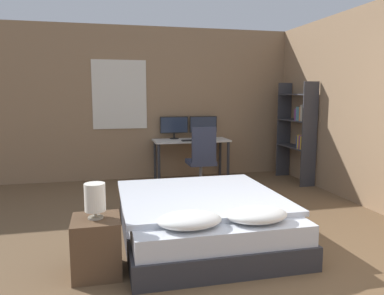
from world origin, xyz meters
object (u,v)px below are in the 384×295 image
(computer_mouse, at_px, (210,139))
(bookshelf, at_px, (299,127))
(bed, at_px, (203,218))
(office_chair, at_px, (202,165))
(nightstand, at_px, (97,246))
(desk, at_px, (191,145))
(monitor_left, at_px, (174,126))
(monitor_right, at_px, (203,125))
(bedside_lamp, at_px, (95,198))
(keyboard, at_px, (194,140))

(computer_mouse, bearing_deg, bookshelf, -16.70)
(bed, distance_m, office_chair, 2.18)
(nightstand, height_order, desk, desk)
(monitor_left, height_order, computer_mouse, monitor_left)
(monitor_right, bearing_deg, desk, -145.92)
(nightstand, relative_size, office_chair, 0.48)
(bed, distance_m, monitor_right, 3.13)
(nightstand, distance_m, computer_mouse, 3.67)
(bookshelf, bearing_deg, monitor_left, 158.40)
(bedside_lamp, bearing_deg, keyboard, 62.80)
(nightstand, distance_m, desk, 3.67)
(bedside_lamp, height_order, keyboard, bedside_lamp)
(nightstand, bearing_deg, desk, 64.10)
(bedside_lamp, xyz_separation_m, keyboard, (1.59, 3.10, 0.07))
(nightstand, relative_size, keyboard, 1.19)
(bedside_lamp, relative_size, office_chair, 0.30)
(desk, height_order, bookshelf, bookshelf)
(nightstand, distance_m, bookshelf, 4.34)
(monitor_right, relative_size, computer_mouse, 7.29)
(office_chair, relative_size, bookshelf, 0.59)
(bedside_lamp, distance_m, desk, 3.65)
(office_chair, bearing_deg, desk, 91.96)
(monitor_left, height_order, bookshelf, bookshelf)
(bedside_lamp, bearing_deg, nightstand, 26.57)
(monitor_right, bearing_deg, bookshelf, -28.41)
(monitor_right, height_order, bookshelf, bookshelf)
(desk, height_order, keyboard, keyboard)
(monitor_right, relative_size, bookshelf, 0.30)
(desk, relative_size, monitor_right, 2.61)
(bedside_lamp, xyz_separation_m, monitor_left, (1.32, 3.47, 0.29))
(keyboard, bearing_deg, computer_mouse, 0.00)
(office_chair, xyz_separation_m, bookshelf, (1.73, 0.03, 0.58))
(nightstand, distance_m, monitor_left, 3.78)
(nightstand, bearing_deg, bookshelf, 38.53)
(nightstand, relative_size, monitor_right, 0.96)
(monitor_left, bearing_deg, desk, -34.08)
(monitor_left, bearing_deg, office_chair, -70.62)
(bed, xyz_separation_m, bookshelf, (2.28, 2.14, 0.74))
(bed, relative_size, bedside_lamp, 6.52)
(desk, bearing_deg, office_chair, -88.04)
(monitor_left, xyz_separation_m, office_chair, (0.29, -0.84, -0.57))
(computer_mouse, bearing_deg, keyboard, 180.00)
(keyboard, relative_size, office_chair, 0.41)
(monitor_right, distance_m, computer_mouse, 0.42)
(bedside_lamp, xyz_separation_m, computer_mouse, (1.89, 3.10, 0.08))
(monitor_left, xyz_separation_m, monitor_right, (0.54, 0.00, 0.00))
(monitor_right, distance_m, bookshelf, 1.68)
(nightstand, height_order, monitor_right, monitor_right)
(nightstand, bearing_deg, monitor_right, 61.71)
(desk, relative_size, keyboard, 3.25)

